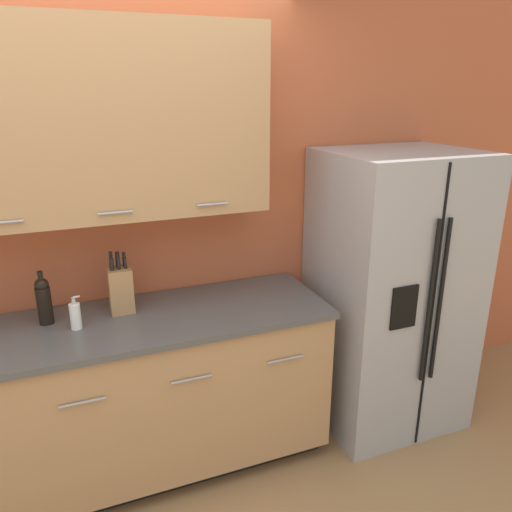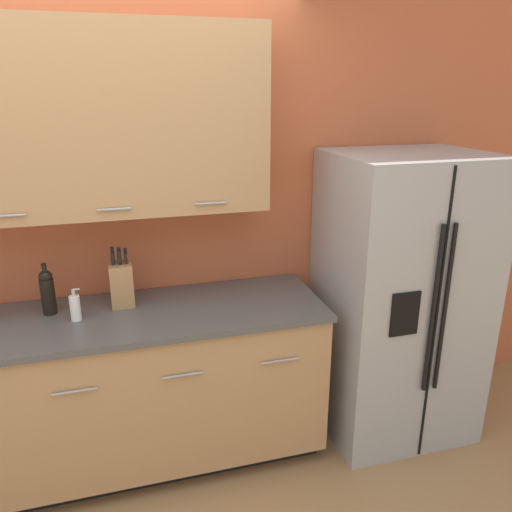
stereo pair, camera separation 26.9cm
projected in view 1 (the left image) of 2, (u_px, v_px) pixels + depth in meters
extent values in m
cube|color=#BC5B38|center=(71.00, 236.00, 2.63)|extent=(10.00, 0.05, 2.60)
cube|color=tan|center=(103.00, 122.00, 2.35)|extent=(1.58, 0.32, 0.92)
cylinder|color=#99999E|center=(4.00, 223.00, 2.16)|extent=(0.16, 0.01, 0.01)
cylinder|color=#99999E|center=(116.00, 213.00, 2.33)|extent=(0.16, 0.01, 0.01)
cylinder|color=#99999E|center=(213.00, 204.00, 2.50)|extent=(0.16, 0.01, 0.01)
cube|color=black|center=(137.00, 458.00, 2.84)|extent=(2.04, 0.54, 0.09)
cube|color=tan|center=(132.00, 394.00, 2.66)|extent=(2.08, 0.62, 0.81)
cube|color=#4C4C4C|center=(126.00, 324.00, 2.51)|extent=(2.11, 0.64, 0.03)
cylinder|color=#99999E|center=(82.00, 403.00, 2.22)|extent=(0.20, 0.01, 0.01)
cylinder|color=#99999E|center=(192.00, 379.00, 2.39)|extent=(0.20, 0.01, 0.01)
cylinder|color=#99999E|center=(286.00, 359.00, 2.57)|extent=(0.20, 0.01, 0.01)
cube|color=#9E9EA0|center=(391.00, 292.00, 3.06)|extent=(0.86, 0.72, 1.71)
cube|color=black|center=(431.00, 316.00, 2.73)|extent=(0.01, 0.01, 1.68)
cylinder|color=black|center=(430.00, 304.00, 2.68)|extent=(0.02, 0.02, 0.94)
cylinder|color=black|center=(440.00, 302.00, 2.71)|extent=(0.02, 0.02, 0.94)
cube|color=black|center=(404.00, 307.00, 2.64)|extent=(0.16, 0.01, 0.24)
cube|color=#A87A4C|center=(121.00, 290.00, 2.58)|extent=(0.12, 0.12, 0.24)
cylinder|color=black|center=(111.00, 260.00, 2.53)|extent=(0.02, 0.04, 0.09)
cylinder|color=black|center=(112.00, 264.00, 2.50)|extent=(0.02, 0.03, 0.07)
cylinder|color=black|center=(118.00, 260.00, 2.54)|extent=(0.02, 0.04, 0.09)
cylinder|color=black|center=(118.00, 263.00, 2.51)|extent=(0.02, 0.03, 0.08)
cylinder|color=black|center=(124.00, 259.00, 2.55)|extent=(0.02, 0.03, 0.08)
cylinder|color=black|center=(125.00, 263.00, 2.53)|extent=(0.01, 0.03, 0.07)
cylinder|color=black|center=(45.00, 305.00, 2.45)|extent=(0.07, 0.07, 0.19)
sphere|color=black|center=(42.00, 285.00, 2.42)|extent=(0.07, 0.07, 0.07)
cylinder|color=black|center=(41.00, 281.00, 2.41)|extent=(0.02, 0.02, 0.07)
cylinder|color=black|center=(40.00, 273.00, 2.40)|extent=(0.03, 0.03, 0.02)
cylinder|color=white|center=(75.00, 316.00, 2.41)|extent=(0.05, 0.05, 0.13)
cylinder|color=#B2B2B5|center=(73.00, 301.00, 2.38)|extent=(0.02, 0.02, 0.04)
cylinder|color=#B2B2B5|center=(76.00, 297.00, 2.38)|extent=(0.03, 0.01, 0.01)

